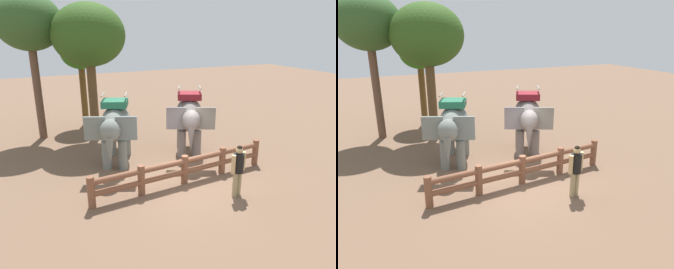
% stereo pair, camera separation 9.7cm
% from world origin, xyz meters
% --- Properties ---
extents(ground_plane, '(60.00, 60.00, 0.00)m').
position_xyz_m(ground_plane, '(0.00, 0.00, 0.00)').
color(ground_plane, brown).
extents(log_fence, '(6.96, 0.84, 1.05)m').
position_xyz_m(log_fence, '(-0.00, -0.07, 0.61)').
color(log_fence, brown).
rests_on(log_fence, ground).
extents(elephant_near_left, '(2.48, 3.40, 2.86)m').
position_xyz_m(elephant_near_left, '(-1.72, 2.66, 1.61)').
color(elephant_near_left, slate).
rests_on(elephant_near_left, ground).
extents(elephant_center, '(2.62, 3.44, 2.91)m').
position_xyz_m(elephant_center, '(1.54, 2.54, 1.64)').
color(elephant_center, slate).
rests_on(elephant_center, ground).
extents(tourist_woman_in_black, '(0.61, 0.42, 1.78)m').
position_xyz_m(tourist_woman_in_black, '(1.16, -1.58, 1.03)').
color(tourist_woman_in_black, tan).
rests_on(tourist_woman_in_black, ground).
extents(tree_far_left, '(3.02, 3.02, 6.83)m').
position_xyz_m(tree_far_left, '(-4.26, 7.31, 5.46)').
color(tree_far_left, brown).
rests_on(tree_far_left, ground).
extents(tree_back_center, '(2.13, 2.13, 4.98)m').
position_xyz_m(tree_back_center, '(-1.85, 8.77, 3.96)').
color(tree_back_center, brown).
rests_on(tree_back_center, ground).
extents(tree_far_right, '(3.37, 3.37, 6.43)m').
position_xyz_m(tree_far_right, '(-1.84, 6.15, 4.93)').
color(tree_far_right, brown).
rests_on(tree_far_right, ground).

